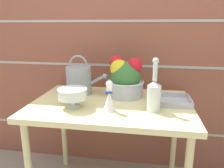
% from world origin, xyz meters
% --- Properties ---
extents(brick_wall, '(3.60, 0.08, 2.20)m').
position_xyz_m(brick_wall, '(0.00, 0.46, 1.10)').
color(brick_wall, brown).
rests_on(brick_wall, ground_plane).
extents(patio_table, '(1.07, 0.71, 0.74)m').
position_xyz_m(patio_table, '(0.00, 0.00, 0.66)').
color(patio_table, beige).
rests_on(patio_table, ground_plane).
extents(watering_can, '(0.33, 0.19, 0.30)m').
position_xyz_m(watering_can, '(-0.27, 0.16, 0.85)').
color(watering_can, '#93999E').
rests_on(watering_can, patio_table).
extents(crystal_pedestal_bowl, '(0.19, 0.19, 0.13)m').
position_xyz_m(crystal_pedestal_bowl, '(-0.23, -0.13, 0.83)').
color(crystal_pedestal_bowl, silver).
rests_on(crystal_pedestal_bowl, patio_table).
extents(flower_planter, '(0.27, 0.27, 0.30)m').
position_xyz_m(flower_planter, '(0.08, 0.16, 0.87)').
color(flower_planter, '#BCBCC1').
rests_on(flower_planter, patio_table).
extents(glass_decanter, '(0.08, 0.08, 0.33)m').
position_xyz_m(glass_decanter, '(0.28, -0.10, 0.85)').
color(glass_decanter, silver).
rests_on(glass_decanter, patio_table).
extents(figurine_vase, '(0.08, 0.08, 0.19)m').
position_xyz_m(figurine_vase, '(0.01, -0.15, 0.82)').
color(figurine_vase, white).
rests_on(figurine_vase, patio_table).
extents(wire_tray, '(0.27, 0.22, 0.04)m').
position_xyz_m(wire_tray, '(0.39, 0.06, 0.75)').
color(wire_tray, '#B7B7BC').
rests_on(wire_tray, patio_table).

